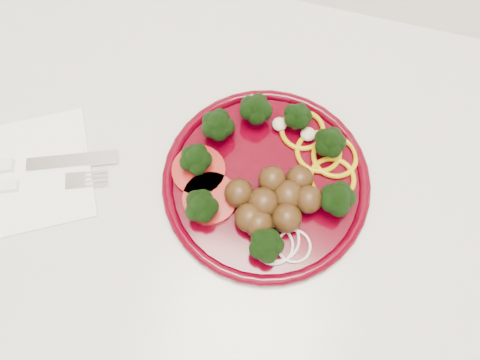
% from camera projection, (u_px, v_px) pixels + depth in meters
% --- Properties ---
extents(counter, '(2.40, 0.60, 0.90)m').
position_uv_depth(counter, '(291.00, 273.00, 0.99)').
color(counter, beige).
rests_on(counter, ground).
extents(plate, '(0.25, 0.25, 0.05)m').
position_uv_depth(plate, '(267.00, 180.00, 0.56)').
color(plate, '#41000B').
rests_on(plate, counter).
extents(napkin, '(0.20, 0.20, 0.00)m').
position_uv_depth(napkin, '(29.00, 173.00, 0.58)').
color(napkin, white).
rests_on(napkin, counter).
extents(knife, '(0.20, 0.09, 0.01)m').
position_uv_depth(knife, '(8.00, 166.00, 0.58)').
color(knife, silver).
rests_on(knife, napkin).
extents(fork, '(0.18, 0.08, 0.01)m').
position_uv_depth(fork, '(4.00, 187.00, 0.57)').
color(fork, white).
rests_on(fork, napkin).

